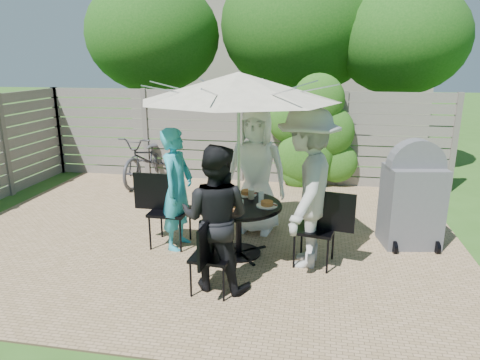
% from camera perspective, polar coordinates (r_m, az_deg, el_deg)
% --- Properties ---
extents(backyard_envelope, '(60.00, 60.00, 5.00)m').
position_cam_1_polar(backyard_envelope, '(15.68, 5.30, 16.43)').
color(backyard_envelope, '#2F591B').
rests_on(backyard_envelope, ground).
extents(patio_table, '(1.18, 1.18, 0.69)m').
position_cam_1_polar(patio_table, '(5.37, -0.18, -5.26)').
color(patio_table, black).
rests_on(patio_table, ground).
extents(umbrella, '(2.61, 2.61, 2.28)m').
position_cam_1_polar(umbrella, '(5.02, -0.19, 12.35)').
color(umbrella, silver).
rests_on(umbrella, ground).
extents(chair_back, '(0.43, 0.64, 0.89)m').
position_cam_1_polar(chair_back, '(6.32, 2.40, -4.07)').
color(chair_back, black).
rests_on(chair_back, ground).
extents(person_back, '(0.94, 0.67, 1.79)m').
position_cam_1_polar(person_back, '(6.01, 2.16, 1.14)').
color(person_back, white).
rests_on(person_back, ground).
extents(chair_left, '(0.72, 0.48, 0.99)m').
position_cam_1_polar(chair_left, '(5.78, -9.42, -5.90)').
color(chair_left, black).
rests_on(chair_left, ground).
extents(person_left, '(0.45, 0.62, 1.60)m').
position_cam_1_polar(person_left, '(5.56, -8.38, -1.26)').
color(person_left, '#2BA2BB').
rests_on(person_left, ground).
extents(chair_front, '(0.44, 0.63, 0.86)m').
position_cam_1_polar(chair_front, '(4.63, -3.77, -11.97)').
color(chair_front, black).
rests_on(chair_front, ground).
extents(person_front, '(0.84, 0.69, 1.59)m').
position_cam_1_polar(person_front, '(4.53, -3.30, -5.16)').
color(person_front, black).
rests_on(person_front, ground).
extents(chair_right, '(0.72, 0.53, 0.95)m').
position_cam_1_polar(chair_right, '(5.27, 10.02, -8.31)').
color(chair_right, black).
rests_on(chair_right, ground).
extents(person_right, '(0.86, 1.32, 1.93)m').
position_cam_1_polar(person_right, '(5.05, 8.86, -1.07)').
color(person_right, '#AAA8A5').
rests_on(person_right, ground).
extents(plate_back, '(0.26, 0.26, 0.06)m').
position_cam_1_polar(plate_back, '(5.62, 0.91, -1.76)').
color(plate_back, white).
rests_on(plate_back, patio_table).
extents(plate_left, '(0.26, 0.26, 0.06)m').
position_cam_1_polar(plate_left, '(5.40, -3.83, -2.52)').
color(plate_left, white).
rests_on(plate_left, patio_table).
extents(plate_front, '(0.26, 0.26, 0.06)m').
position_cam_1_polar(plate_front, '(4.97, -1.41, -4.16)').
color(plate_front, white).
rests_on(plate_front, patio_table).
extents(plate_right, '(0.26, 0.26, 0.06)m').
position_cam_1_polar(plate_right, '(5.20, 3.62, -3.25)').
color(plate_right, white).
rests_on(plate_right, patio_table).
extents(glass_back, '(0.07, 0.07, 0.14)m').
position_cam_1_polar(glass_back, '(5.54, -0.42, -1.52)').
color(glass_back, silver).
rests_on(glass_back, patio_table).
extents(glass_front, '(0.07, 0.07, 0.14)m').
position_cam_1_polar(glass_front, '(5.01, 0.09, -3.42)').
color(glass_front, silver).
rests_on(glass_front, patio_table).
extents(glass_right, '(0.07, 0.07, 0.14)m').
position_cam_1_polar(glass_right, '(5.31, 2.84, -2.33)').
color(glass_right, silver).
rests_on(glass_right, patio_table).
extents(syrup_jug, '(0.09, 0.09, 0.16)m').
position_cam_1_polar(syrup_jug, '(5.34, -0.64, -2.10)').
color(syrup_jug, '#59280C').
rests_on(syrup_jug, patio_table).
extents(coffee_cup, '(0.08, 0.08, 0.12)m').
position_cam_1_polar(coffee_cup, '(5.46, 1.51, -1.92)').
color(coffee_cup, '#C6B293').
rests_on(coffee_cup, patio_table).
extents(bicycle, '(0.82, 1.93, 0.99)m').
position_cam_1_polar(bicycle, '(8.81, -12.20, 2.83)').
color(bicycle, '#333338').
rests_on(bicycle, ground).
extents(bbq_grill, '(0.79, 0.66, 1.44)m').
position_cam_1_polar(bbq_grill, '(6.04, 21.96, -2.30)').
color(bbq_grill, '#56565B').
rests_on(bbq_grill, ground).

